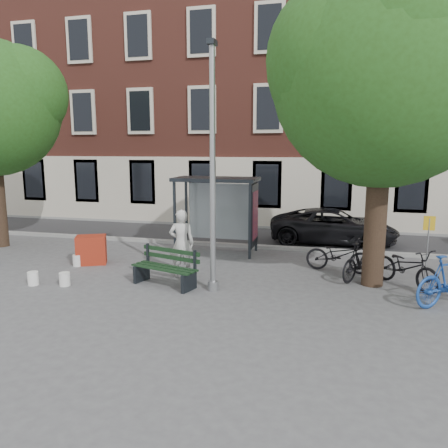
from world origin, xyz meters
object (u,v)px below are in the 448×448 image
bus_shelter (228,198)px  bike_c (406,267)px  notice_sign (428,234)px  painter (182,243)px  lamppost (213,182)px  car_dark (333,226)px  bike_a (339,255)px  bike_d (360,261)px  red_stand (91,250)px  bench (166,269)px

bus_shelter → bike_c: bearing=-25.3°
bike_c → notice_sign: (0.67, 1.02, 0.71)m
painter → bike_c: painter is taller
lamppost → painter: size_ratio=3.17×
car_dark → notice_sign: (2.56, -4.06, 0.58)m
lamppost → bike_a: bearing=39.5°
painter → bike_d: size_ratio=1.07×
red_stand → notice_sign: 10.01m
bench → bike_a: (4.46, 2.48, 0.06)m
lamppost → notice_sign: (5.51, 2.55, -1.54)m
bike_d → red_stand: (-8.11, -0.34, -0.09)m
bus_shelter → car_dark: size_ratio=0.60×
red_stand → notice_sign: (9.93, 0.98, 0.80)m
bench → bike_c: size_ratio=0.95×
bike_a → car_dark: 4.04m
car_dark → red_stand: car_dark is taller
bench → bike_c: (6.17, 1.44, 0.10)m
bench → bike_a: size_ratio=1.02×
bike_c → bike_d: bearing=120.0°
bench → car_dark: 7.79m
bike_c → car_dark: size_ratio=0.43×
notice_sign → painter: bearing=-163.8°
bus_shelter → bike_d: bearing=-27.0°
bench → bike_d: 5.34m
painter → bike_d: 4.99m
painter → car_dark: size_ratio=0.40×
lamppost → bench: 2.70m
painter → car_dark: bearing=-141.5°
car_dark → red_stand: size_ratio=5.29×
bus_shelter → bike_a: 4.28m
bike_a → car_dark: bearing=12.3°
car_dark → painter: bearing=142.2°
bike_d → bus_shelter: bearing=5.0°
lamppost → car_dark: (2.95, 6.61, -2.12)m
lamppost → bike_a: 4.65m
car_dark → bike_d: bearing=-172.3°
lamppost → notice_sign: bearing=24.8°
lamppost → notice_sign: 6.26m
red_stand → car_dark: bearing=34.3°
bus_shelter → bike_d: size_ratio=1.59×
lamppost → bike_c: bearing=17.6°
bike_a → red_stand: 7.61m
bench → notice_sign: size_ratio=1.11×
painter → bike_d: (4.89, 0.91, -0.42)m
bike_a → red_stand: size_ratio=2.13×
bike_c → red_stand: bike_c is taller
bike_a → bike_c: size_ratio=0.94×
bench → notice_sign: 7.31m
painter → lamppost: bearing=125.2°
bus_shelter → bike_d: 5.02m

